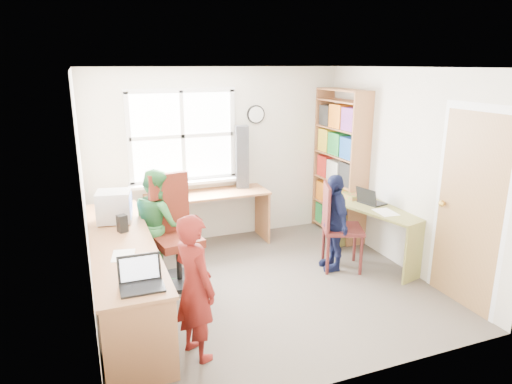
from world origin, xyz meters
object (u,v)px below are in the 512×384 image
bookshelf (340,167)px  crt_monitor (114,207)px  person_navy (334,222)px  potted_plant (178,184)px  laptop_left (141,280)px  person_red (195,287)px  right_desk (379,223)px  swivel_chair (175,237)px  cd_tower (242,157)px  wooden_chair (336,223)px  l_desk (148,280)px  person_green (158,224)px  laptop_right (370,200)px

bookshelf → crt_monitor: size_ratio=5.16×
person_navy → potted_plant: bearing=-120.9°
laptop_left → person_red: bearing=5.2°
right_desk → person_red: person_red is taller
bookshelf → swivel_chair: (-2.53, -0.66, -0.47)m
swivel_chair → cd_tower: cd_tower is taller
swivel_chair → wooden_chair: bearing=-20.5°
l_desk → swivel_chair: (0.42, 0.81, 0.08)m
potted_plant → l_desk: bearing=-110.6°
right_desk → potted_plant: size_ratio=4.49×
wooden_chair → person_green: person_green is taller
wooden_chair → laptop_left: bearing=-133.1°
cd_tower → wooden_chair: bearing=-49.3°
laptop_right → person_red: bearing=102.1°
bookshelf → laptop_right: (-0.09, -0.89, -0.23)m
crt_monitor → potted_plant: 1.21m
l_desk → person_red: (0.30, -0.66, 0.19)m
swivel_chair → crt_monitor: size_ratio=3.06×
right_desk → person_green: bearing=152.6°
right_desk → crt_monitor: 3.18m
laptop_right → person_navy: 0.63m
right_desk → laptop_right: 0.31m
person_green → person_navy: size_ratio=1.09×
potted_plant → person_red: (-0.38, -2.45, -0.26)m
right_desk → laptop_left: laptop_left is taller
potted_plant → wooden_chair: bearing=-39.4°
person_navy → crt_monitor: bearing=-92.4°
person_green → laptop_left: bearing=154.7°
wooden_chair → crt_monitor: size_ratio=2.61×
wooden_chair → person_red: bearing=-129.3°
cd_tower → person_green: 1.65m
wooden_chair → cd_tower: size_ratio=1.22×
wooden_chair → laptop_left: (-2.45, -1.13, 0.23)m
l_desk → crt_monitor: size_ratio=7.25×
bookshelf → cd_tower: (-1.36, 0.35, 0.18)m
crt_monitor → laptop_right: bearing=3.6°
bookshelf → laptop_left: 3.78m
person_red → potted_plant: bearing=-29.5°
cd_tower → laptop_right: bearing=-30.9°
cd_tower → person_navy: bearing=-50.3°
bookshelf → swivel_chair: size_ratio=1.68×
bookshelf → cd_tower: 1.42m
swivel_chair → cd_tower: (1.18, 1.02, 0.65)m
laptop_left → person_red: size_ratio=0.27×
laptop_left → l_desk: bearing=79.9°
swivel_chair → person_navy: (1.86, -0.35, 0.06)m
l_desk → person_green: bearing=74.9°
swivel_chair → laptop_left: bearing=-120.1°
wooden_chair → person_navy: 0.04m
laptop_left → crt_monitor: bearing=93.2°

